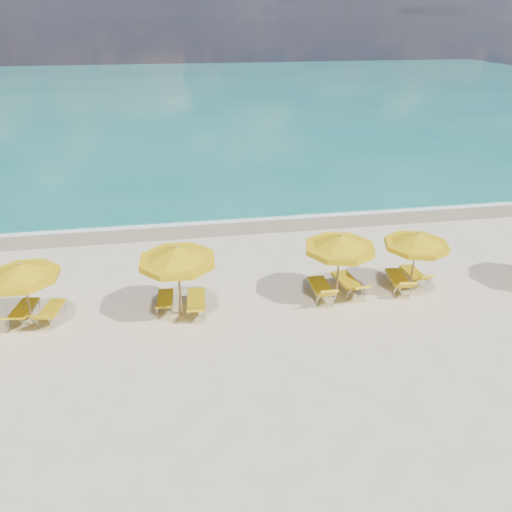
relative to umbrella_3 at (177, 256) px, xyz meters
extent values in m
plane|color=beige|center=(2.77, 0.05, -2.17)|extent=(120.00, 120.00, 0.00)
cube|color=#14736A|center=(2.77, 48.05, -2.17)|extent=(120.00, 80.00, 0.30)
cube|color=tan|center=(2.77, 7.45, -2.17)|extent=(120.00, 2.60, 0.01)
cube|color=white|center=(2.77, 8.25, -2.17)|extent=(120.00, 1.20, 0.03)
cube|color=white|center=(-3.23, 17.05, -2.17)|extent=(14.00, 0.36, 0.05)
cube|color=white|center=(10.77, 24.05, -2.17)|extent=(18.00, 0.30, 0.05)
cylinder|color=#A78153|center=(-4.71, 0.13, -1.08)|extent=(0.07, 0.07, 2.18)
cone|color=#E5B60B|center=(-4.71, 0.13, -0.16)|extent=(2.94, 2.94, 0.44)
cylinder|color=#E5B60B|center=(-4.71, 0.13, -0.38)|extent=(2.96, 2.96, 0.17)
sphere|color=#A78153|center=(-4.71, 0.13, 0.06)|extent=(0.10, 0.10, 0.10)
cylinder|color=#A78153|center=(0.00, 0.00, -0.95)|extent=(0.08, 0.08, 2.44)
cone|color=#E5B60B|center=(0.00, 0.00, 0.07)|extent=(3.19, 3.19, 0.49)
cylinder|color=#E5B60B|center=(0.00, 0.00, -0.17)|extent=(3.22, 3.22, 0.19)
sphere|color=#A78153|center=(0.00, 0.00, 0.32)|extent=(0.11, 0.11, 0.11)
cylinder|color=#A78153|center=(5.39, 0.18, -0.99)|extent=(0.07, 0.07, 2.36)
cone|color=#E5B60B|center=(5.39, 0.18, 0.00)|extent=(2.74, 2.74, 0.47)
cylinder|color=#E5B60B|center=(5.39, 0.18, -0.23)|extent=(2.76, 2.76, 0.19)
sphere|color=#A78153|center=(5.39, 0.18, 0.24)|extent=(0.10, 0.10, 0.10)
cylinder|color=#A78153|center=(8.20, 0.28, -1.08)|extent=(0.07, 0.07, 2.19)
cone|color=#E5B60B|center=(8.20, 0.28, -0.16)|extent=(2.47, 2.47, 0.44)
cylinder|color=#E5B60B|center=(8.20, 0.28, -0.37)|extent=(2.49, 2.49, 0.17)
sphere|color=#A78153|center=(8.20, 0.28, 0.06)|extent=(0.10, 0.10, 0.10)
cube|color=yellow|center=(-5.07, 0.68, -1.81)|extent=(0.77, 1.34, 0.08)
cube|color=yellow|center=(-5.22, -0.19, -1.64)|extent=(0.65, 0.63, 0.39)
cube|color=yellow|center=(-4.18, 0.51, -1.83)|extent=(0.75, 1.26, 0.07)
cube|color=yellow|center=(-4.33, -0.28, -1.64)|extent=(0.61, 0.56, 0.42)
cube|color=yellow|center=(-0.51, 0.62, -1.84)|extent=(0.57, 1.17, 0.07)
cube|color=yellow|center=(-0.56, -0.19, -1.71)|extent=(0.54, 0.54, 0.32)
cube|color=yellow|center=(0.52, 0.35, -1.79)|extent=(0.65, 1.34, 0.08)
cube|color=yellow|center=(0.47, -0.58, -1.67)|extent=(0.61, 0.63, 0.32)
cube|color=yellow|center=(4.88, 0.43, -1.78)|extent=(0.64, 1.37, 0.08)
cube|color=yellow|center=(4.86, -0.47, -1.56)|extent=(0.62, 0.53, 0.50)
cube|color=yellow|center=(5.93, 0.70, -1.78)|extent=(0.78, 1.43, 0.08)
cube|color=yellow|center=(6.06, -0.24, -1.60)|extent=(0.68, 0.66, 0.41)
cube|color=yellow|center=(7.83, 0.56, -1.78)|extent=(0.79, 1.42, 0.08)
cube|color=yellow|center=(7.70, -0.35, -1.57)|extent=(0.67, 0.62, 0.47)
cube|color=yellow|center=(8.60, 0.93, -1.83)|extent=(0.58, 1.20, 0.07)
cube|color=yellow|center=(8.64, 0.14, -1.65)|extent=(0.55, 0.49, 0.42)
camera|label=1|loc=(0.12, -14.25, 6.91)|focal=35.00mm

